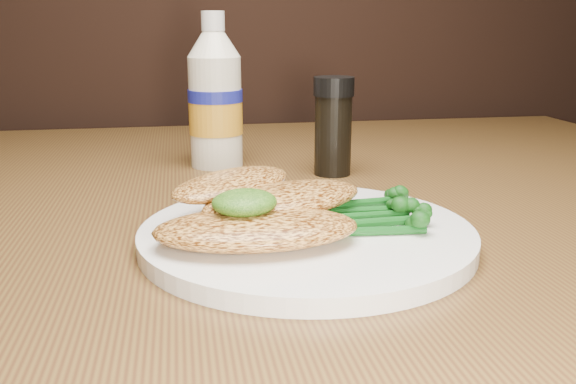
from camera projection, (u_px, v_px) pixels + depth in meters
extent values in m
cylinder|color=white|center=(307.00, 235.00, 0.46)|extent=(0.24, 0.24, 0.01)
ellipsoid|color=gold|center=(256.00, 229.00, 0.42)|extent=(0.14, 0.08, 0.02)
ellipsoid|color=gold|center=(284.00, 199.00, 0.46)|extent=(0.15, 0.11, 0.02)
ellipsoid|color=gold|center=(232.00, 184.00, 0.48)|extent=(0.12, 0.12, 0.02)
ellipsoid|color=black|center=(244.00, 202.00, 0.42)|extent=(0.06, 0.05, 0.02)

